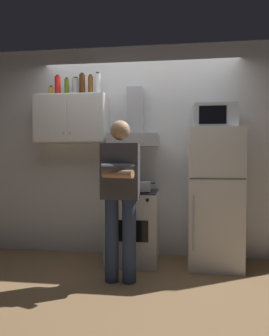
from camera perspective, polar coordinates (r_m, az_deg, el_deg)
The scene contains 16 objects.
ground_plane at distance 3.64m, azimuth 0.00°, elevation -18.39°, with size 7.00×7.00×0.00m, color olive.
back_wall_tiled at distance 4.01m, azimuth 1.09°, elevation 3.16°, with size 4.80×0.10×2.70m, color white.
upper_cabinet at distance 4.00m, azimuth -11.61°, elevation 8.86°, with size 0.90×0.37×0.60m.
stove_oven at distance 3.76m, azimuth -0.28°, elevation -10.85°, with size 0.60×0.62×0.87m.
range_hood at distance 3.81m, azimuth -0.03°, elevation 6.95°, with size 0.60×0.44×0.75m.
refrigerator at distance 3.70m, azimuth 14.55°, elevation -5.36°, with size 0.60×0.62×1.60m.
microwave at distance 3.71m, azimuth 14.64°, elevation 9.22°, with size 0.48×0.37×0.28m.
person_standing at distance 3.10m, azimuth -2.68°, elevation -4.83°, with size 0.38×0.33×1.64m.
cooking_pot at distance 3.55m, azimuth 1.55°, elevation -3.46°, with size 0.29×0.19×0.11m.
bottle_olive_oil at distance 4.08m, azimuth -12.50°, elevation 14.50°, with size 0.06×0.06×0.23m.
bottle_rum_dark at distance 4.02m, azimuth -9.73°, elevation 15.07°, with size 0.08×0.08×0.27m.
bottle_spice_jar at distance 4.18m, azimuth -15.31°, elevation 13.57°, with size 0.06×0.06×0.14m.
bottle_vodka_clear at distance 3.99m, azimuth -6.88°, elevation 15.25°, with size 0.07×0.07×0.28m.
bottle_soda_red at distance 4.11m, azimuth -14.14°, elevation 14.62°, with size 0.08×0.08×0.26m.
bottle_beer_brown at distance 3.99m, azimuth -8.20°, elevation 15.01°, with size 0.06×0.06×0.25m.
bottle_canister_steel at distance 4.10m, azimuth -10.90°, elevation 14.56°, with size 0.10×0.10×0.24m.
Camera 1 is at (0.43, -3.39, 1.27)m, focal length 32.68 mm.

